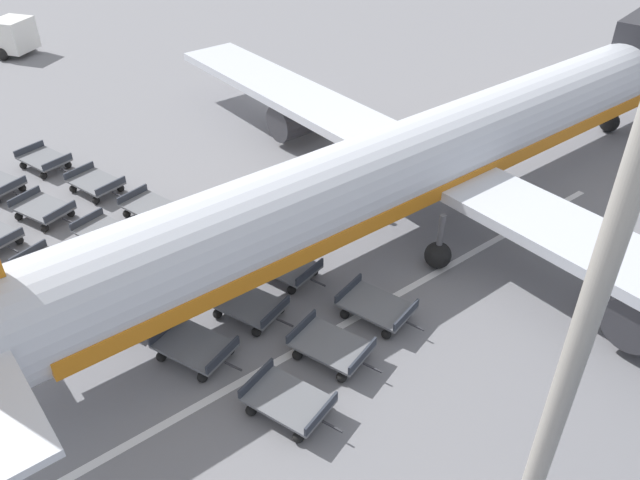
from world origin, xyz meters
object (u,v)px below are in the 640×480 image
(baggage_dolly_row_mid_b_col_d, at_px, (212,237))
(baggage_dolly_row_mid_b_col_e, at_px, (285,266))
(baggage_dolly_row_mid_a_col_e, at_px, (249,305))
(baggage_dolly_row_mid_a_col_f, at_px, (331,347))
(airplane, at_px, (454,148))
(baggage_dolly_row_near_col_c, at_px, (50,268))
(baggage_dolly_row_mid_a_col_d, at_px, (165,267))
(baggage_dolly_row_near_col_e, at_px, (195,347))
(baggage_dolly_row_mid_b_col_b, at_px, (96,183))
(baggage_dolly_row_mid_a_col_c, at_px, (106,234))
(baggage_dolly_row_mid_b_col_c, at_px, (151,208))
(baggage_dolly_row_mid_b_col_f, at_px, (376,307))
(baggage_dolly_row_near_col_d, at_px, (117,302))
(baggage_dolly_row_mid_b_col_a, at_px, (44,160))
(baggage_dolly_row_mid_a_col_b, at_px, (43,209))
(baggage_dolly_row_near_col_f, at_px, (288,401))

(baggage_dolly_row_mid_b_col_d, bearing_deg, baggage_dolly_row_mid_b_col_e, 11.43)
(baggage_dolly_row_mid_a_col_e, xyz_separation_m, baggage_dolly_row_mid_a_col_f, (3.60, 0.56, 0.00))
(airplane, height_order, baggage_dolly_row_mid_a_col_e, airplane)
(baggage_dolly_row_near_col_c, bearing_deg, baggage_dolly_row_mid_a_col_d, 45.34)
(baggage_dolly_row_mid_a_col_f, distance_m, baggage_dolly_row_mid_b_col_d, 8.11)
(baggage_dolly_row_near_col_e, relative_size, baggage_dolly_row_mid_b_col_e, 1.01)
(baggage_dolly_row_mid_b_col_b, bearing_deg, baggage_dolly_row_mid_a_col_c, -24.08)
(baggage_dolly_row_near_col_c, distance_m, baggage_dolly_row_near_col_e, 7.72)
(baggage_dolly_row_mid_b_col_c, height_order, baggage_dolly_row_mid_b_col_f, same)
(baggage_dolly_row_mid_b_col_f, bearing_deg, baggage_dolly_row_mid_b_col_b, -170.81)
(baggage_dolly_row_near_col_d, height_order, baggage_dolly_row_mid_b_col_a, same)
(baggage_dolly_row_near_col_e, xyz_separation_m, baggage_dolly_row_mid_b_col_f, (3.07, 5.80, 0.00))
(baggage_dolly_row_mid_a_col_b, relative_size, baggage_dolly_row_mid_b_col_c, 1.01)
(baggage_dolly_row_mid_a_col_b, bearing_deg, baggage_dolly_row_mid_b_col_e, 23.33)
(baggage_dolly_row_mid_a_col_d, height_order, baggage_dolly_row_mid_a_col_e, same)
(baggage_dolly_row_mid_b_col_d, bearing_deg, baggage_dolly_row_mid_a_col_e, -21.88)
(airplane, relative_size, baggage_dolly_row_mid_b_col_b, 13.67)
(airplane, xyz_separation_m, baggage_dolly_row_near_col_e, (-0.67, -13.69, -2.71))
(baggage_dolly_row_mid_a_col_d, bearing_deg, baggage_dolly_row_mid_b_col_c, 153.24)
(baggage_dolly_row_mid_a_col_e, xyz_separation_m, baggage_dolly_row_mid_b_col_d, (-4.42, 1.78, 0.00))
(baggage_dolly_row_mid_b_col_c, relative_size, baggage_dolly_row_mid_b_col_f, 1.00)
(baggage_dolly_row_mid_a_col_e, relative_size, baggage_dolly_row_mid_b_col_c, 1.01)
(baggage_dolly_row_mid_a_col_b, height_order, baggage_dolly_row_mid_a_col_c, same)
(baggage_dolly_row_mid_a_col_c, distance_m, baggage_dolly_row_mid_b_col_e, 8.01)
(baggage_dolly_row_mid_a_col_f, bearing_deg, baggage_dolly_row_mid_b_col_b, 179.63)
(baggage_dolly_row_near_col_c, relative_size, baggage_dolly_row_mid_a_col_d, 1.00)
(baggage_dolly_row_near_col_d, relative_size, baggage_dolly_row_mid_a_col_e, 1.00)
(baggage_dolly_row_near_col_c, height_order, baggage_dolly_row_mid_b_col_e, same)
(baggage_dolly_row_near_col_c, xyz_separation_m, baggage_dolly_row_near_col_d, (3.70, 0.78, 0.00))
(baggage_dolly_row_near_col_d, xyz_separation_m, baggage_dolly_row_mid_b_col_f, (6.98, 6.38, 0.00))
(baggage_dolly_row_near_col_d, height_order, baggage_dolly_row_mid_b_col_f, same)
(baggage_dolly_row_mid_b_col_b, bearing_deg, airplane, 38.56)
(baggage_dolly_row_mid_a_col_d, bearing_deg, baggage_dolly_row_mid_a_col_f, 10.05)
(baggage_dolly_row_mid_b_col_d, bearing_deg, baggage_dolly_row_mid_a_col_f, -8.60)
(baggage_dolly_row_near_col_d, relative_size, baggage_dolly_row_mid_b_col_c, 1.01)
(baggage_dolly_row_near_col_e, xyz_separation_m, baggage_dolly_row_mid_a_col_d, (-4.44, 1.83, 0.00))
(baggage_dolly_row_near_col_c, xyz_separation_m, baggage_dolly_row_mid_b_col_f, (10.67, 7.17, 0.00))
(baggage_dolly_row_near_col_d, xyz_separation_m, baggage_dolly_row_mid_b_col_b, (-8.45, 3.89, 0.00))
(baggage_dolly_row_near_col_d, xyz_separation_m, baggage_dolly_row_mid_b_col_c, (-4.64, 4.49, 0.00))
(baggage_dolly_row_near_col_f, xyz_separation_m, baggage_dolly_row_mid_a_col_c, (-12.08, 0.83, 0.00))
(baggage_dolly_row_mid_b_col_f, bearing_deg, baggage_dolly_row_near_col_f, -80.59)
(airplane, height_order, baggage_dolly_row_mid_b_col_b, airplane)
(airplane, height_order, baggage_dolly_row_mid_a_col_b, airplane)
(baggage_dolly_row_mid_b_col_b, bearing_deg, baggage_dolly_row_mid_a_col_f, -0.37)
(baggage_dolly_row_near_col_d, bearing_deg, baggage_dolly_row_mid_b_col_e, 63.67)
(baggage_dolly_row_mid_a_col_c, bearing_deg, baggage_dolly_row_mid_a_col_f, 8.85)
(baggage_dolly_row_near_col_e, xyz_separation_m, baggage_dolly_row_near_col_f, (3.94, 0.59, 0.00))
(baggage_dolly_row_near_col_c, relative_size, baggage_dolly_row_mid_b_col_e, 1.01)
(baggage_dolly_row_near_col_f, height_order, baggage_dolly_row_mid_a_col_c, same)
(baggage_dolly_row_near_col_f, height_order, baggage_dolly_row_mid_a_col_b, same)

